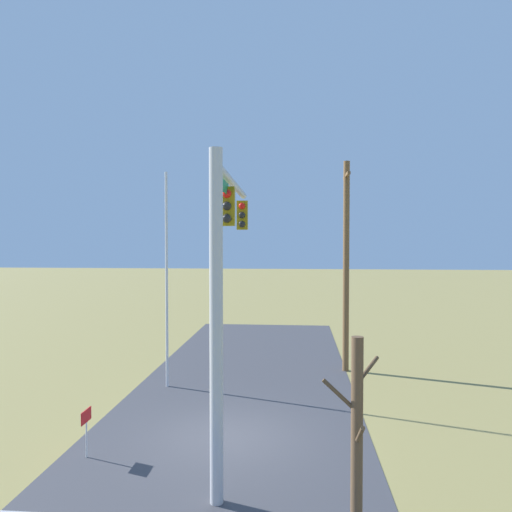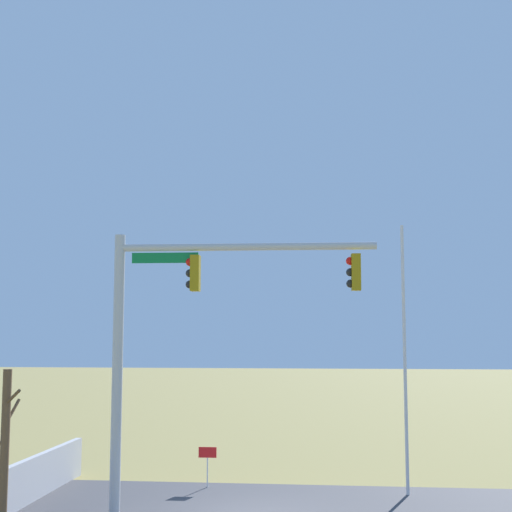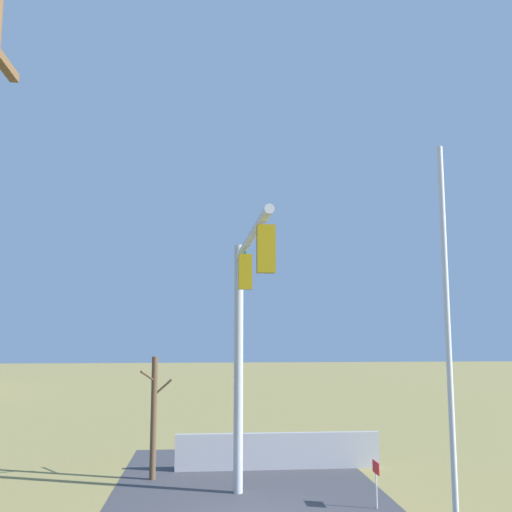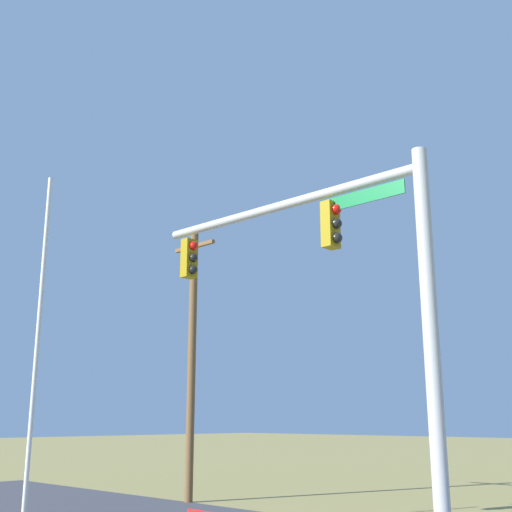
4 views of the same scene
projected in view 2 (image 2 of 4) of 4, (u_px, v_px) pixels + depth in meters
name	position (u px, v px, depth m)	size (l,w,h in m)	color
retaining_fence	(35.00, 478.00, 20.12)	(0.20, 7.10, 1.23)	#A8A8AD
signal_mast	(183.00, 318.00, 18.68)	(7.01, 0.50, 7.36)	#B2B5BA
flagpole	(405.00, 358.00, 21.05)	(0.10, 0.10, 8.00)	silver
bare_tree	(4.00, 453.00, 16.02)	(1.27, 1.02, 3.89)	brown
open_sign	(207.00, 457.00, 21.73)	(0.56, 0.04, 1.22)	silver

